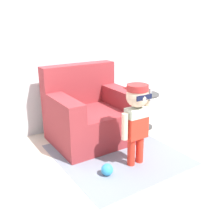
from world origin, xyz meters
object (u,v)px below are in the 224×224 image
at_px(side_table, 144,107).
at_px(person_child, 137,113).
at_px(armchair, 90,115).
at_px(toy_ball, 107,170).

bearing_deg(side_table, person_child, -135.08).
bearing_deg(armchair, person_child, -82.84).
xyz_separation_m(armchair, person_child, (0.10, -0.81, 0.25)).
xyz_separation_m(side_table, toy_ball, (-1.12, -0.76, -0.24)).
xyz_separation_m(armchair, toy_ball, (-0.28, -0.84, -0.28)).
distance_m(armchair, side_table, 0.84).
height_order(side_table, toy_ball, side_table).
relative_size(side_table, toy_ball, 4.09).
bearing_deg(person_child, armchair, 97.16).
xyz_separation_m(armchair, side_table, (0.84, -0.08, -0.04)).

